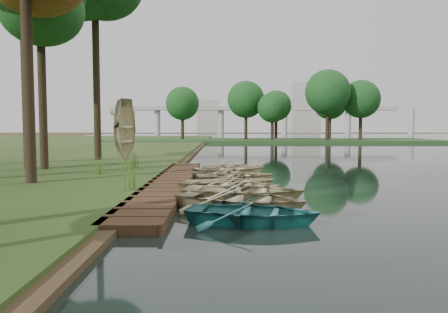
{
  "coord_description": "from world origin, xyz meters",
  "views": [
    {
      "loc": [
        0.54,
        -17.51,
        2.49
      ],
      "look_at": [
        0.59,
        0.9,
        1.2
      ],
      "focal_mm": 35.0,
      "sensor_mm": 36.0,
      "label": 1
    }
  ],
  "objects_px": {
    "rowboat_0": "(253,210)",
    "boardwalk": "(170,184)",
    "rowboat_1": "(241,197)",
    "stored_rowboat": "(126,157)",
    "rowboat_2": "(244,189)"
  },
  "relations": [
    {
      "from": "rowboat_0",
      "to": "boardwalk",
      "type": "bearing_deg",
      "value": 35.42
    },
    {
      "from": "rowboat_0",
      "to": "rowboat_1",
      "type": "height_order",
      "value": "rowboat_1"
    },
    {
      "from": "rowboat_0",
      "to": "stored_rowboat",
      "type": "xyz_separation_m",
      "value": [
        -6.37,
        14.54,
        0.29
      ]
    },
    {
      "from": "rowboat_1",
      "to": "stored_rowboat",
      "type": "bearing_deg",
      "value": 49.83
    },
    {
      "from": "rowboat_2",
      "to": "stored_rowboat",
      "type": "bearing_deg",
      "value": 37.49
    },
    {
      "from": "boardwalk",
      "to": "rowboat_0",
      "type": "xyz_separation_m",
      "value": [
        2.89,
        -6.74,
        0.25
      ]
    },
    {
      "from": "rowboat_2",
      "to": "stored_rowboat",
      "type": "relative_size",
      "value": 1.04
    },
    {
      "from": "boardwalk",
      "to": "rowboat_0",
      "type": "relative_size",
      "value": 4.78
    },
    {
      "from": "rowboat_0",
      "to": "rowboat_1",
      "type": "relative_size",
      "value": 0.87
    },
    {
      "from": "rowboat_1",
      "to": "rowboat_2",
      "type": "height_order",
      "value": "rowboat_2"
    },
    {
      "from": "rowboat_1",
      "to": "rowboat_2",
      "type": "relative_size",
      "value": 0.98
    },
    {
      "from": "rowboat_1",
      "to": "stored_rowboat",
      "type": "relative_size",
      "value": 1.02
    },
    {
      "from": "rowboat_2",
      "to": "boardwalk",
      "type": "bearing_deg",
      "value": 46.74
    },
    {
      "from": "boardwalk",
      "to": "rowboat_1",
      "type": "height_order",
      "value": "rowboat_1"
    },
    {
      "from": "rowboat_0",
      "to": "rowboat_1",
      "type": "distance_m",
      "value": 1.68
    }
  ]
}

